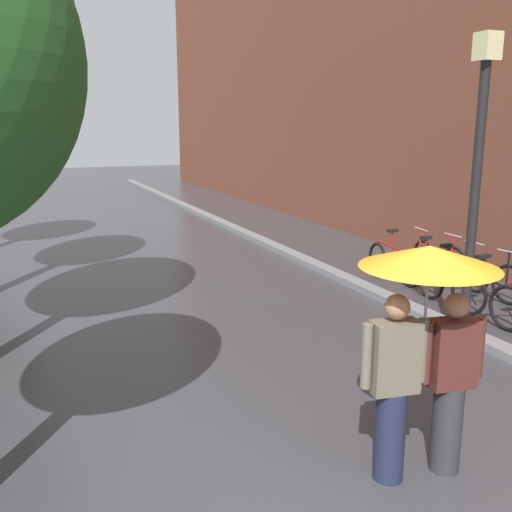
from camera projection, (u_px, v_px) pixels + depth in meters
The scene contains 8 objects.
building_facade at pixel (490, 60), 16.04m from camera, with size 8.00×36.00×9.53m, color brown.
kerb_strip at pixel (268, 243), 14.50m from camera, with size 0.30×36.00×0.12m, color slate.
parked_bicycle_1 at pixel (490, 288), 9.42m from camera, with size 1.17×0.84×0.96m.
parked_bicycle_2 at pixel (453, 275), 10.20m from camera, with size 1.08×0.70×0.96m.
parked_bicycle_3 at pixel (433, 265), 10.91m from camera, with size 1.09×0.71×0.96m.
parked_bicycle_4 at pixel (400, 257), 11.60m from camera, with size 1.17×0.84×0.96m.
couple_under_umbrella at pixel (425, 325), 4.75m from camera, with size 1.14×1.14×2.04m.
street_lamp_post at pixel (476, 176), 6.99m from camera, with size 0.24×0.24×4.04m.
Camera 1 is at (-2.63, -2.95, 2.99)m, focal length 40.26 mm.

